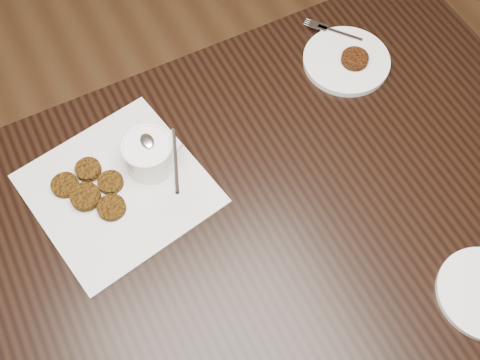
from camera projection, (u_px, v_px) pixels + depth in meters
name	position (u px, v px, depth m)	size (l,w,h in m)	color
table	(246.00, 296.00, 1.45)	(1.42, 0.91, 0.75)	black
napkin	(119.00, 189.00, 1.17)	(0.32, 0.32, 0.00)	silver
sauce_ramekin	(146.00, 145.00, 1.13)	(0.14, 0.14, 0.14)	white
patty_cluster	(93.00, 188.00, 1.15)	(0.19, 0.19, 0.02)	brown
plate_with_patty	(347.00, 59.00, 1.31)	(0.19, 0.19, 0.03)	white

